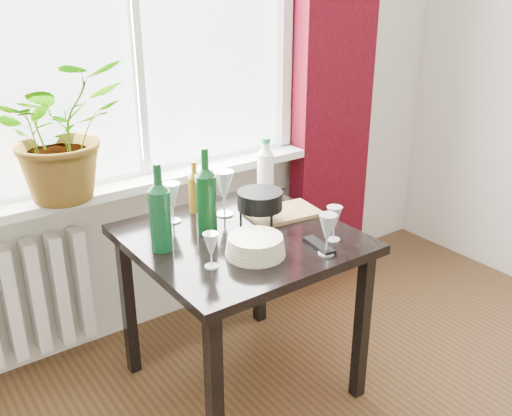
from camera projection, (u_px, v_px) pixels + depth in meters
window at (131, 5)px, 2.45m from camera, size 1.72×0.08×1.62m
windowsill at (151, 180)px, 2.69m from camera, size 1.72×0.20×0.04m
curtain at (335, 59)px, 3.09m from camera, size 0.50×0.12×2.56m
table at (241, 255)px, 2.36m from camera, size 0.85×0.85×0.74m
potted_plant at (60, 131)px, 2.32m from camera, size 0.57×0.51×0.58m
wine_bottle_left at (160, 207)px, 2.13m from camera, size 0.09×0.09×0.36m
wine_bottle_right at (206, 190)px, 2.29m from camera, size 0.09×0.09×0.36m
bottle_amber at (195, 187)px, 2.51m from camera, size 0.08×0.08×0.23m
cleaning_bottle at (265, 166)px, 2.71m from camera, size 0.08×0.08×0.28m
wineglass_front_right at (327, 234)px, 2.14m from camera, size 0.07×0.07×0.17m
wineglass_far_right at (334, 223)px, 2.25m from camera, size 0.07×0.07×0.15m
wineglass_back_center at (224, 192)px, 2.48m from camera, size 0.11×0.11×0.21m
wineglass_back_left at (172, 202)px, 2.42m from camera, size 0.09×0.09×0.18m
wineglass_front_left at (211, 250)px, 2.04m from camera, size 0.07×0.07×0.14m
plate_stack at (255, 246)px, 2.15m from camera, size 0.26×0.26×0.07m
fondue_pot at (260, 208)px, 2.40m from camera, size 0.24×0.21×0.15m
tv_remote at (319, 246)px, 2.21m from camera, size 0.07×0.17×0.02m
cutting_board at (283, 213)px, 2.51m from camera, size 0.33×0.23×0.02m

